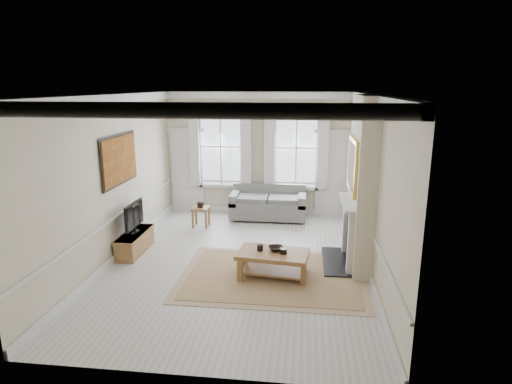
# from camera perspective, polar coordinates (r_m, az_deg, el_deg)

# --- Properties ---
(floor) EXTENTS (7.20, 7.20, 0.00)m
(floor) POSITION_cam_1_polar(r_m,az_deg,el_deg) (8.99, -2.27, -9.32)
(floor) COLOR #B7B5AD
(floor) RESTS_ON ground
(ceiling) EXTENTS (7.20, 7.20, 0.00)m
(ceiling) POSITION_cam_1_polar(r_m,az_deg,el_deg) (8.25, -2.51, 12.90)
(ceiling) COLOR white
(ceiling) RESTS_ON back_wall
(back_wall) EXTENTS (5.20, 0.00, 5.20)m
(back_wall) POSITION_cam_1_polar(r_m,az_deg,el_deg) (11.96, 0.32, 5.11)
(back_wall) COLOR beige
(back_wall) RESTS_ON floor
(left_wall) EXTENTS (0.00, 7.20, 7.20)m
(left_wall) POSITION_cam_1_polar(r_m,az_deg,el_deg) (9.22, -18.56, 1.65)
(left_wall) COLOR beige
(left_wall) RESTS_ON floor
(right_wall) EXTENTS (0.00, 7.20, 7.20)m
(right_wall) POSITION_cam_1_polar(r_m,az_deg,el_deg) (8.45, 15.30, 0.80)
(right_wall) COLOR beige
(right_wall) RESTS_ON floor
(window_left) EXTENTS (1.26, 0.20, 2.20)m
(window_left) POSITION_cam_1_polar(r_m,az_deg,el_deg) (12.04, -4.70, 6.08)
(window_left) COLOR #B2BCC6
(window_left) RESTS_ON back_wall
(window_right) EXTENTS (1.26, 0.20, 2.20)m
(window_right) POSITION_cam_1_polar(r_m,az_deg,el_deg) (11.81, 5.39, 5.91)
(window_right) COLOR #B2BCC6
(window_right) RESTS_ON back_wall
(door_left) EXTENTS (0.90, 0.08, 2.30)m
(door_left) POSITION_cam_1_polar(r_m,az_deg,el_deg) (12.41, -9.16, 2.68)
(door_left) COLOR silver
(door_left) RESTS_ON floor
(door_right) EXTENTS (0.90, 0.08, 2.30)m
(door_right) POSITION_cam_1_polar(r_m,az_deg,el_deg) (11.97, 10.10, 2.22)
(door_right) COLOR silver
(door_right) RESTS_ON floor
(painting) EXTENTS (0.05, 1.66, 1.06)m
(painting) POSITION_cam_1_polar(r_m,az_deg,el_deg) (9.41, -17.74, 4.13)
(painting) COLOR #A7691C
(painting) RESTS_ON left_wall
(chimney_breast) EXTENTS (0.35, 1.70, 3.38)m
(chimney_breast) POSITION_cam_1_polar(r_m,az_deg,el_deg) (8.62, 13.96, 1.14)
(chimney_breast) COLOR beige
(chimney_breast) RESTS_ON floor
(hearth) EXTENTS (0.55, 1.50, 0.05)m
(hearth) POSITION_cam_1_polar(r_m,az_deg,el_deg) (9.09, 10.64, -9.11)
(hearth) COLOR black
(hearth) RESTS_ON floor
(fireplace) EXTENTS (0.21, 1.45, 1.33)m
(fireplace) POSITION_cam_1_polar(r_m,az_deg,el_deg) (8.86, 12.14, -4.92)
(fireplace) COLOR silver
(fireplace) RESTS_ON floor
(mirror) EXTENTS (0.06, 1.26, 1.06)m
(mirror) POSITION_cam_1_polar(r_m,az_deg,el_deg) (8.53, 12.66, 3.48)
(mirror) COLOR gold
(mirror) RESTS_ON chimney_breast
(sofa) EXTENTS (2.03, 0.99, 0.90)m
(sofa) POSITION_cam_1_polar(r_m,az_deg,el_deg) (11.74, 1.66, -1.71)
(sofa) COLOR slate
(sofa) RESTS_ON floor
(side_table) EXTENTS (0.43, 0.43, 0.52)m
(side_table) POSITION_cam_1_polar(r_m,az_deg,el_deg) (11.10, -7.38, -2.56)
(side_table) COLOR brown
(side_table) RESTS_ON floor
(rug) EXTENTS (3.50, 2.60, 0.02)m
(rug) POSITION_cam_1_polar(r_m,az_deg,el_deg) (8.36, 2.24, -11.10)
(rug) COLOR tan
(rug) RESTS_ON floor
(coffee_table) EXTENTS (1.41, 0.93, 0.50)m
(coffee_table) POSITION_cam_1_polar(r_m,az_deg,el_deg) (8.20, 2.27, -8.54)
(coffee_table) COLOR brown
(coffee_table) RESTS_ON rug
(ceramic_pot_a) EXTENTS (0.12, 0.12, 0.12)m
(ceramic_pot_a) POSITION_cam_1_polar(r_m,az_deg,el_deg) (8.21, 0.55, -7.43)
(ceramic_pot_a) COLOR black
(ceramic_pot_a) RESTS_ON coffee_table
(ceramic_pot_b) EXTENTS (0.14, 0.14, 0.10)m
(ceramic_pot_b) POSITION_cam_1_polar(r_m,az_deg,el_deg) (8.09, 3.67, -7.87)
(ceramic_pot_b) COLOR black
(ceramic_pot_b) RESTS_ON coffee_table
(bowl) EXTENTS (0.36, 0.36, 0.07)m
(bowl) POSITION_cam_1_polar(r_m,az_deg,el_deg) (8.24, 2.68, -7.53)
(bowl) COLOR black
(bowl) RESTS_ON coffee_table
(tv_stand) EXTENTS (0.41, 1.26, 0.45)m
(tv_stand) POSITION_cam_1_polar(r_m,az_deg,el_deg) (9.76, -15.82, -6.50)
(tv_stand) COLOR brown
(tv_stand) RESTS_ON floor
(tv) EXTENTS (0.08, 0.90, 0.68)m
(tv) POSITION_cam_1_polar(r_m,az_deg,el_deg) (9.56, -15.94, -3.03)
(tv) COLOR black
(tv) RESTS_ON tv_stand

